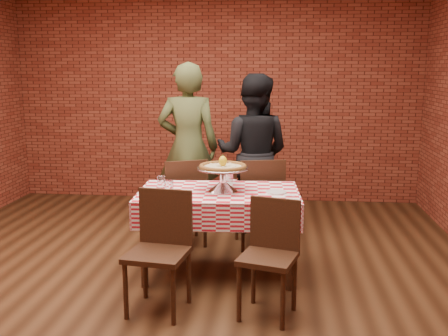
{
  "coord_description": "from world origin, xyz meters",
  "views": [
    {
      "loc": [
        0.83,
        -4.03,
        1.81
      ],
      "look_at": [
        0.38,
        0.42,
        0.94
      ],
      "focal_mm": 41.33,
      "sensor_mm": 36.0,
      "label": 1
    }
  ],
  "objects": [
    {
      "name": "condiment_caddy",
      "position": [
        0.41,
        0.64,
        0.83
      ],
      "size": [
        0.13,
        0.11,
        0.15
      ],
      "primitive_type": "cube",
      "rotation": [
        0.0,
        0.0,
        -0.36
      ],
      "color": "silver",
      "rests_on": "tablecloth"
    },
    {
      "name": "pizza",
      "position": [
        0.38,
        0.32,
        0.97
      ],
      "size": [
        0.45,
        0.45,
        0.03
      ],
      "primitive_type": "cylinder",
      "rotation": [
        0.0,
        0.0,
        -0.11
      ],
      "color": "beige",
      "rests_on": "pizza_stand"
    },
    {
      "name": "sweetener_packet_b",
      "position": [
        0.93,
        0.2,
        0.76
      ],
      "size": [
        0.05,
        0.04,
        0.0
      ],
      "primitive_type": "cube",
      "rotation": [
        0.0,
        0.0,
        0.08
      ],
      "color": "white",
      "rests_on": "tablecloth"
    },
    {
      "name": "chair_far_right",
      "position": [
        0.67,
        1.1,
        0.47
      ],
      "size": [
        0.54,
        0.54,
        0.93
      ],
      "primitive_type": null,
      "rotation": [
        0.0,
        0.0,
        3.38
      ],
      "color": "#3B1F10",
      "rests_on": "ground"
    },
    {
      "name": "lemon",
      "position": [
        0.38,
        0.32,
        1.02
      ],
      "size": [
        0.08,
        0.08,
        0.09
      ],
      "primitive_type": "ellipsoid",
      "rotation": [
        0.0,
        0.0,
        -0.11
      ],
      "color": "gold",
      "rests_on": "pizza"
    },
    {
      "name": "back_wall",
      "position": [
        0.0,
        3.0,
        1.45
      ],
      "size": [
        5.5,
        0.0,
        5.5
      ],
      "primitive_type": "plane",
      "rotation": [
        1.57,
        0.0,
        0.0
      ],
      "color": "maroon",
      "rests_on": "ground"
    },
    {
      "name": "pizza_stand",
      "position": [
        0.38,
        0.32,
        0.86
      ],
      "size": [
        0.51,
        0.51,
        0.2
      ],
      "primitive_type": null,
      "rotation": [
        0.0,
        0.0,
        -0.11
      ],
      "color": "silver",
      "rests_on": "tablecloth"
    },
    {
      "name": "side_plate",
      "position": [
        0.84,
        0.29,
        0.76
      ],
      "size": [
        0.19,
        0.19,
        0.01
      ],
      "primitive_type": "cylinder",
      "rotation": [
        0.0,
        0.0,
        0.06
      ],
      "color": "white",
      "rests_on": "tablecloth"
    },
    {
      "name": "sweetener_packet_a",
      "position": [
        0.97,
        0.2,
        0.76
      ],
      "size": [
        0.05,
        0.04,
        0.0
      ],
      "primitive_type": "cube",
      "rotation": [
        0.0,
        0.0,
        -0.05
      ],
      "color": "white",
      "rests_on": "tablecloth"
    },
    {
      "name": "chair_near_left",
      "position": [
        -0.03,
        -0.46,
        0.45
      ],
      "size": [
        0.48,
        0.48,
        0.91
      ],
      "primitive_type": null,
      "rotation": [
        0.0,
        0.0,
        -0.14
      ],
      "color": "#3B1F10",
      "rests_on": "ground"
    },
    {
      "name": "chair_far_left",
      "position": [
        -0.11,
        1.07,
        0.46
      ],
      "size": [
        0.57,
        0.57,
        0.91
      ],
      "primitive_type": null,
      "rotation": [
        0.0,
        0.0,
        3.54
      ],
      "color": "#3B1F10",
      "rests_on": "ground"
    },
    {
      "name": "ground",
      "position": [
        0.0,
        0.0,
        0.0
      ],
      "size": [
        6.0,
        6.0,
        0.0
      ],
      "primitive_type": "plane",
      "color": "black",
      "rests_on": "ground"
    },
    {
      "name": "diner_black",
      "position": [
        0.58,
        1.63,
        0.88
      ],
      "size": [
        0.96,
        0.81,
        1.75
      ],
      "primitive_type": "imported",
      "rotation": [
        0.0,
        0.0,
        2.95
      ],
      "color": "black",
      "rests_on": "ground"
    },
    {
      "name": "diner_olive",
      "position": [
        -0.14,
        1.62,
        0.94
      ],
      "size": [
        0.71,
        0.48,
        1.88
      ],
      "primitive_type": "imported",
      "rotation": [
        0.0,
        0.0,
        3.19
      ],
      "color": "#444C27",
      "rests_on": "ground"
    },
    {
      "name": "water_glass_right",
      "position": [
        -0.18,
        0.36,
        0.81
      ],
      "size": [
        0.08,
        0.08,
        0.11
      ],
      "primitive_type": "cylinder",
      "rotation": [
        0.0,
        0.0,
        0.06
      ],
      "color": "white",
      "rests_on": "tablecloth"
    },
    {
      "name": "water_glass_left",
      "position": [
        -0.06,
        0.18,
        0.81
      ],
      "size": [
        0.08,
        0.08,
        0.11
      ],
      "primitive_type": "cylinder",
      "rotation": [
        0.0,
        0.0,
        0.06
      ],
      "color": "white",
      "rests_on": "tablecloth"
    },
    {
      "name": "tablecloth",
      "position": [
        0.35,
        0.31,
        0.64
      ],
      "size": [
        1.45,
        0.93,
        0.24
      ],
      "primitive_type": null,
      "rotation": [
        0.0,
        0.0,
        0.06
      ],
      "color": "red",
      "rests_on": "table"
    },
    {
      "name": "table",
      "position": [
        0.35,
        0.31,
        0.38
      ],
      "size": [
        1.41,
        0.9,
        0.75
      ],
      "primitive_type": "cube",
      "rotation": [
        0.0,
        0.0,
        0.06
      ],
      "color": "#3B1F10",
      "rests_on": "ground"
    },
    {
      "name": "chair_near_right",
      "position": [
        0.79,
        -0.46,
        0.43
      ],
      "size": [
        0.48,
        0.48,
        0.86
      ],
      "primitive_type": null,
      "rotation": [
        0.0,
        0.0,
        -0.28
      ],
      "color": "#3B1F10",
      "rests_on": "ground"
    }
  ]
}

